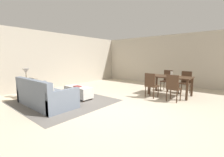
{
  "coord_description": "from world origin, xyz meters",
  "views": [
    {
      "loc": [
        2.51,
        -3.33,
        1.48
      ],
      "look_at": [
        -1.18,
        1.09,
        0.68
      ],
      "focal_mm": 24.05,
      "sensor_mm": 36.0,
      "label": 1
    }
  ],
  "objects_px": {
    "ottoman_table": "(78,92)",
    "dining_chair_far_left": "(167,79)",
    "book_on_ottoman": "(77,86)",
    "dining_table": "(170,79)",
    "dining_chair_near_right": "(173,87)",
    "couch": "(45,96)",
    "table_lamp": "(26,71)",
    "vase_centerpiece": "(171,74)",
    "dining_chair_far_right": "(186,81)",
    "dining_chair_near_left": "(151,84)",
    "side_table": "(27,86)"
  },
  "relations": [
    {
      "from": "side_table",
      "to": "table_lamp",
      "type": "height_order",
      "value": "table_lamp"
    },
    {
      "from": "dining_table",
      "to": "dining_chair_far_left",
      "type": "relative_size",
      "value": 1.68
    },
    {
      "from": "side_table",
      "to": "dining_chair_far_right",
      "type": "height_order",
      "value": "dining_chair_far_right"
    },
    {
      "from": "ottoman_table",
      "to": "book_on_ottoman",
      "type": "distance_m",
      "value": 0.21
    },
    {
      "from": "vase_centerpiece",
      "to": "ottoman_table",
      "type": "bearing_deg",
      "value": -133.77
    },
    {
      "from": "couch",
      "to": "table_lamp",
      "type": "xyz_separation_m",
      "value": [
        -1.35,
        0.01,
        0.7
      ]
    },
    {
      "from": "couch",
      "to": "dining_chair_far_left",
      "type": "bearing_deg",
      "value": 64.91
    },
    {
      "from": "ottoman_table",
      "to": "dining_chair_far_left",
      "type": "height_order",
      "value": "dining_chair_far_left"
    },
    {
      "from": "ottoman_table",
      "to": "table_lamp",
      "type": "height_order",
      "value": "table_lamp"
    },
    {
      "from": "couch",
      "to": "dining_chair_far_left",
      "type": "distance_m",
      "value": 5.1
    },
    {
      "from": "dining_chair_far_right",
      "to": "vase_centerpiece",
      "type": "bearing_deg",
      "value": -112.9
    },
    {
      "from": "side_table",
      "to": "vase_centerpiece",
      "type": "height_order",
      "value": "vase_centerpiece"
    },
    {
      "from": "table_lamp",
      "to": "vase_centerpiece",
      "type": "xyz_separation_m",
      "value": [
        3.97,
        3.75,
        -0.14
      ]
    },
    {
      "from": "dining_table",
      "to": "dining_chair_near_right",
      "type": "xyz_separation_m",
      "value": [
        0.38,
        -0.82,
        -0.14
      ]
    },
    {
      "from": "table_lamp",
      "to": "dining_table",
      "type": "distance_m",
      "value": 5.46
    },
    {
      "from": "ottoman_table",
      "to": "dining_chair_far_left",
      "type": "bearing_deg",
      "value": 59.56
    },
    {
      "from": "dining_chair_far_right",
      "to": "ottoman_table",
      "type": "bearing_deg",
      "value": -129.76
    },
    {
      "from": "dining_chair_near_right",
      "to": "dining_chair_far_left",
      "type": "relative_size",
      "value": 1.0
    },
    {
      "from": "side_table",
      "to": "dining_chair_far_left",
      "type": "distance_m",
      "value": 5.79
    },
    {
      "from": "ottoman_table",
      "to": "dining_chair_near_left",
      "type": "height_order",
      "value": "dining_chair_near_left"
    },
    {
      "from": "dining_chair_far_left",
      "to": "table_lamp",
      "type": "bearing_deg",
      "value": -127.34
    },
    {
      "from": "table_lamp",
      "to": "dining_chair_far_left",
      "type": "relative_size",
      "value": 0.57
    },
    {
      "from": "book_on_ottoman",
      "to": "table_lamp",
      "type": "bearing_deg",
      "value": -143.58
    },
    {
      "from": "ottoman_table",
      "to": "dining_chair_near_left",
      "type": "relative_size",
      "value": 1.24
    },
    {
      "from": "dining_chair_far_left",
      "to": "dining_chair_far_right",
      "type": "distance_m",
      "value": 0.79
    },
    {
      "from": "couch",
      "to": "dining_chair_near_left",
      "type": "xyz_separation_m",
      "value": [
        2.15,
        2.96,
        0.23
      ]
    },
    {
      "from": "side_table",
      "to": "book_on_ottoman",
      "type": "relative_size",
      "value": 2.23
    },
    {
      "from": "ottoman_table",
      "to": "dining_chair_near_left",
      "type": "xyz_separation_m",
      "value": [
        2.01,
        1.78,
        0.27
      ]
    },
    {
      "from": "dining_chair_far_left",
      "to": "couch",
      "type": "bearing_deg",
      "value": -115.09
    },
    {
      "from": "dining_chair_far_left",
      "to": "dining_chair_near_right",
      "type": "bearing_deg",
      "value": -64.19
    },
    {
      "from": "couch",
      "to": "dining_chair_near_left",
      "type": "bearing_deg",
      "value": 53.96
    },
    {
      "from": "dining_chair_near_left",
      "to": "dining_chair_near_right",
      "type": "bearing_deg",
      "value": 0.77
    },
    {
      "from": "table_lamp",
      "to": "dining_chair_near_left",
      "type": "height_order",
      "value": "table_lamp"
    },
    {
      "from": "side_table",
      "to": "dining_chair_far_left",
      "type": "height_order",
      "value": "dining_chair_far_left"
    },
    {
      "from": "dining_chair_near_left",
      "to": "book_on_ottoman",
      "type": "distance_m",
      "value": 2.7
    },
    {
      "from": "dining_chair_near_right",
      "to": "dining_chair_far_right",
      "type": "height_order",
      "value": "same"
    },
    {
      "from": "table_lamp",
      "to": "ottoman_table",
      "type": "bearing_deg",
      "value": 38.13
    },
    {
      "from": "ottoman_table",
      "to": "dining_chair_far_right",
      "type": "relative_size",
      "value": 1.24
    },
    {
      "from": "couch",
      "to": "book_on_ottoman",
      "type": "height_order",
      "value": "couch"
    },
    {
      "from": "couch",
      "to": "table_lamp",
      "type": "distance_m",
      "value": 1.52
    },
    {
      "from": "side_table",
      "to": "table_lamp",
      "type": "xyz_separation_m",
      "value": [
        0.0,
        0.0,
        0.53
      ]
    },
    {
      "from": "ottoman_table",
      "to": "dining_chair_near_right",
      "type": "bearing_deg",
      "value": 32.49
    },
    {
      "from": "dining_table",
      "to": "book_on_ottoman",
      "type": "distance_m",
      "value": 3.59
    },
    {
      "from": "dining_table",
      "to": "dining_chair_near_left",
      "type": "distance_m",
      "value": 0.94
    },
    {
      "from": "couch",
      "to": "table_lamp",
      "type": "bearing_deg",
      "value": 179.62
    },
    {
      "from": "couch",
      "to": "dining_chair_far_right",
      "type": "xyz_separation_m",
      "value": [
        2.95,
        4.55,
        0.23
      ]
    },
    {
      "from": "table_lamp",
      "to": "book_on_ottoman",
      "type": "xyz_separation_m",
      "value": [
        1.52,
        1.12,
        -0.54
      ]
    },
    {
      "from": "side_table",
      "to": "dining_chair_far_right",
      "type": "xyz_separation_m",
      "value": [
        4.3,
        4.54,
        0.06
      ]
    },
    {
      "from": "dining_table",
      "to": "vase_centerpiece",
      "type": "height_order",
      "value": "vase_centerpiece"
    },
    {
      "from": "couch",
      "to": "ottoman_table",
      "type": "bearing_deg",
      "value": 82.97
    }
  ]
}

